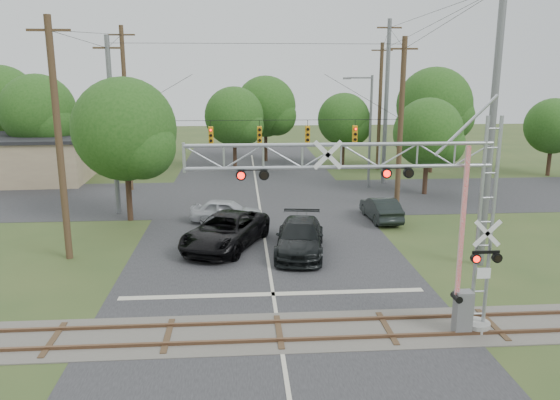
{
  "coord_description": "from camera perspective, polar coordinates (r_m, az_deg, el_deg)",
  "views": [
    {
      "loc": [
        -1.3,
        -16.13,
        9.27
      ],
      "look_at": [
        0.44,
        7.5,
        3.67
      ],
      "focal_mm": 35.0,
      "sensor_mm": 36.0,
      "label": 1
    }
  ],
  "objects": [
    {
      "name": "road_cross",
      "position": [
        41.21,
        -2.3,
        0.31
      ],
      "size": [
        90.0,
        12.0,
        0.02
      ],
      "primitive_type": "cube",
      "color": "#252528",
      "rests_on": "ground"
    },
    {
      "name": "streetlight",
      "position": [
        44.47,
        9.19,
        7.65
      ],
      "size": [
        2.4,
        0.25,
        8.98
      ],
      "color": "slate",
      "rests_on": "ground"
    },
    {
      "name": "pickup_black",
      "position": [
        29.49,
        -5.71,
        -3.22
      ],
      "size": [
        5.36,
        7.27,
        1.83
      ],
      "primitive_type": "imported",
      "rotation": [
        0.0,
        0.0,
        -0.4
      ],
      "color": "black",
      "rests_on": "ground"
    },
    {
      "name": "treeline",
      "position": [
        49.69,
        -5.83,
        9.04
      ],
      "size": [
        57.12,
        29.25,
        9.92
      ],
      "color": "#382519",
      "rests_on": "ground"
    },
    {
      "name": "suv_dark",
      "position": [
        35.29,
        10.5,
        -0.9
      ],
      "size": [
        1.83,
        4.63,
        1.5
      ],
      "primitive_type": "imported",
      "rotation": [
        0.0,
        0.0,
        3.2
      ],
      "color": "black",
      "rests_on": "ground"
    },
    {
      "name": "road_main",
      "position": [
        27.76,
        -1.29,
        -6.19
      ],
      "size": [
        14.0,
        90.0,
        0.02
      ],
      "primitive_type": "cube",
      "color": "#252528",
      "rests_on": "ground"
    },
    {
      "name": "ground",
      "position": [
        18.65,
        0.36,
        -16.5
      ],
      "size": [
        160.0,
        160.0,
        0.0
      ],
      "primitive_type": "plane",
      "color": "#324620",
      "rests_on": "ground"
    },
    {
      "name": "traffic_signal_span",
      "position": [
        36.38,
        -0.67,
        7.61
      ],
      "size": [
        19.34,
        0.36,
        11.5
      ],
      "color": "slate",
      "rests_on": "ground"
    },
    {
      "name": "railroad_track",
      "position": [
        20.39,
        -0.1,
        -13.64
      ],
      "size": [
        90.0,
        3.2,
        0.17
      ],
      "color": "#504C45",
      "rests_on": "ground"
    },
    {
      "name": "car_dark",
      "position": [
        28.43,
        2.1,
        -3.92
      ],
      "size": [
        3.25,
        6.21,
        1.72
      ],
      "primitive_type": "imported",
      "rotation": [
        0.0,
        0.0,
        -0.15
      ],
      "color": "black",
      "rests_on": "ground"
    },
    {
      "name": "sedan_silver",
      "position": [
        34.22,
        -5.6,
        -1.17
      ],
      "size": [
        4.7,
        2.57,
        1.51
      ],
      "primitive_type": "imported",
      "rotation": [
        0.0,
        0.0,
        1.39
      ],
      "color": "#B4B6BC",
      "rests_on": "ground"
    },
    {
      "name": "utility_poles",
      "position": [
        38.45,
        2.02,
        9.1
      ],
      "size": [
        24.05,
        27.28,
        13.59
      ],
      "color": "#45341F",
      "rests_on": "ground"
    },
    {
      "name": "crossing_gantry",
      "position": [
        19.08,
        12.09,
        -0.55
      ],
      "size": [
        10.96,
        1.0,
        7.83
      ],
      "color": "gray",
      "rests_on": "ground"
    }
  ]
}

